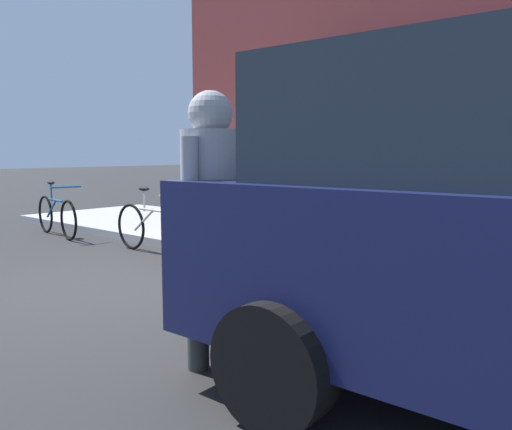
{
  "coord_description": "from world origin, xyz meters",
  "views": [
    {
      "loc": [
        4.43,
        -3.32,
        1.39
      ],
      "look_at": [
        0.7,
        0.95,
        0.7
      ],
      "focal_mm": 36.4,
      "sensor_mm": 36.0,
      "label": 1
    }
  ],
  "objects_px": {
    "touring_motorcycle": "(225,222)",
    "second_bicycle_by_cafe": "(56,215)",
    "parked_bicycle": "(153,228)",
    "sandwich_board_sign": "(231,205)",
    "pedestrian_walking": "(211,196)"
  },
  "relations": [
    {
      "from": "touring_motorcycle",
      "to": "sandwich_board_sign",
      "type": "bearing_deg",
      "value": 131.97
    },
    {
      "from": "sandwich_board_sign",
      "to": "parked_bicycle",
      "type": "bearing_deg",
      "value": -97.72
    },
    {
      "from": "touring_motorcycle",
      "to": "pedestrian_walking",
      "type": "relative_size",
      "value": 1.23
    },
    {
      "from": "pedestrian_walking",
      "to": "second_bicycle_by_cafe",
      "type": "bearing_deg",
      "value": 161.04
    },
    {
      "from": "touring_motorcycle",
      "to": "pedestrian_walking",
      "type": "xyz_separation_m",
      "value": [
        1.7,
        -1.85,
        0.51
      ]
    },
    {
      "from": "parked_bicycle",
      "to": "second_bicycle_by_cafe",
      "type": "xyz_separation_m",
      "value": [
        -2.43,
        -0.1,
        -0.01
      ]
    },
    {
      "from": "touring_motorcycle",
      "to": "parked_bicycle",
      "type": "xyz_separation_m",
      "value": [
        -1.6,
        0.22,
        -0.24
      ]
    },
    {
      "from": "touring_motorcycle",
      "to": "second_bicycle_by_cafe",
      "type": "distance_m",
      "value": 4.04
    },
    {
      "from": "pedestrian_walking",
      "to": "sandwich_board_sign",
      "type": "relative_size",
      "value": 1.94
    },
    {
      "from": "parked_bicycle",
      "to": "sandwich_board_sign",
      "type": "distance_m",
      "value": 1.38
    },
    {
      "from": "touring_motorcycle",
      "to": "pedestrian_walking",
      "type": "bearing_deg",
      "value": -47.41
    },
    {
      "from": "touring_motorcycle",
      "to": "second_bicycle_by_cafe",
      "type": "xyz_separation_m",
      "value": [
        -4.03,
        0.12,
        -0.25
      ]
    },
    {
      "from": "touring_motorcycle",
      "to": "parked_bicycle",
      "type": "bearing_deg",
      "value": 172.17
    },
    {
      "from": "pedestrian_walking",
      "to": "second_bicycle_by_cafe",
      "type": "xyz_separation_m",
      "value": [
        -5.73,
        1.97,
        -0.76
      ]
    },
    {
      "from": "touring_motorcycle",
      "to": "parked_bicycle",
      "type": "relative_size",
      "value": 1.24
    }
  ]
}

